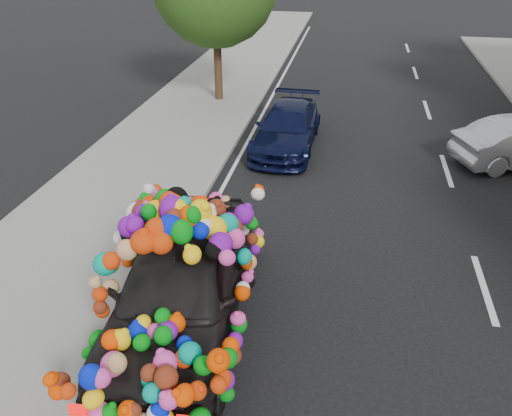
# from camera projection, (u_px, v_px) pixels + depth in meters

# --- Properties ---
(ground) EXTENTS (100.00, 100.00, 0.00)m
(ground) POSITION_uv_depth(u_px,v_px,m) (287.00, 266.00, 9.59)
(ground) COLOR black
(ground) RESTS_ON ground
(sidewalk) EXTENTS (4.00, 60.00, 0.12)m
(sidewalk) POSITION_uv_depth(u_px,v_px,m) (80.00, 240.00, 10.26)
(sidewalk) COLOR gray
(sidewalk) RESTS_ON ground
(kerb) EXTENTS (0.15, 60.00, 0.13)m
(kerb) POSITION_uv_depth(u_px,v_px,m) (170.00, 250.00, 9.94)
(kerb) COLOR gray
(kerb) RESTS_ON ground
(lane_markings) EXTENTS (6.00, 50.00, 0.01)m
(lane_markings) POSITION_uv_depth(u_px,v_px,m) (484.00, 288.00, 9.00)
(lane_markings) COLOR silver
(lane_markings) RESTS_ON ground
(plush_art_car) EXTENTS (2.62, 5.07, 2.26)m
(plush_art_car) POSITION_uv_depth(u_px,v_px,m) (180.00, 267.00, 7.63)
(plush_art_car) COLOR black
(plush_art_car) RESTS_ON ground
(navy_sedan) EXTENTS (1.77, 4.13, 1.19)m
(navy_sedan) POSITION_uv_depth(u_px,v_px,m) (287.00, 128.00, 14.34)
(navy_sedan) COLOR black
(navy_sedan) RESTS_ON ground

